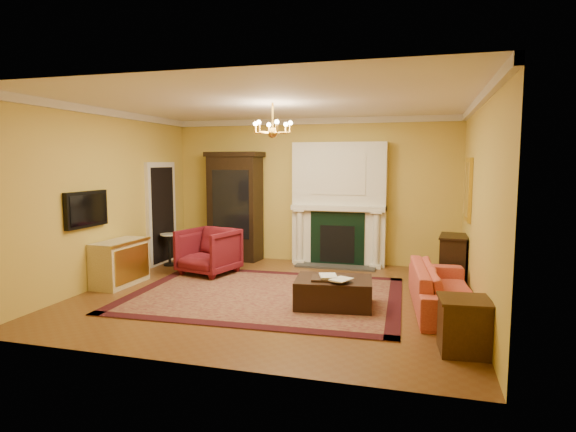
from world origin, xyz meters
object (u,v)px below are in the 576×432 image
at_px(commode, 120,263).
at_px(coral_sofa, 444,281).
at_px(china_cabinet, 235,209).
at_px(end_table, 464,327).
at_px(leather_ottoman, 334,292).
at_px(wingback_armchair, 208,249).
at_px(pedestal_table, 170,247).
at_px(console_table, 453,261).

distance_m(commode, coral_sofa, 5.31).
height_order(china_cabinet, commode, china_cabinet).
bearing_deg(end_table, coral_sofa, 95.19).
bearing_deg(leather_ottoman, wingback_armchair, 145.34).
relative_size(wingback_armchair, pedestal_table, 1.46).
xyz_separation_m(console_table, leather_ottoman, (-1.75, -1.89, -0.19)).
bearing_deg(wingback_armchair, commode, -119.98).
distance_m(china_cabinet, commode, 2.90).
bearing_deg(china_cabinet, commode, -106.81).
bearing_deg(wingback_armchair, end_table, -16.97).
distance_m(commode, end_table, 5.67).
xyz_separation_m(china_cabinet, wingback_armchair, (0.04, -1.45, -0.63)).
relative_size(coral_sofa, leather_ottoman, 1.98).
xyz_separation_m(coral_sofa, end_table, (0.14, -1.58, -0.13)).
relative_size(wingback_armchair, leather_ottoman, 0.87).
bearing_deg(commode, wingback_armchair, 46.93).
distance_m(pedestal_table, commode, 1.63).
bearing_deg(end_table, console_table, 88.92).
bearing_deg(commode, end_table, -14.07).
height_order(china_cabinet, pedestal_table, china_cabinet).
relative_size(pedestal_table, console_table, 0.80).
height_order(china_cabinet, console_table, china_cabinet).
bearing_deg(wingback_armchair, console_table, 21.24).
distance_m(china_cabinet, wingback_armchair, 1.58).
xyz_separation_m(coral_sofa, leather_ottoman, (-1.54, -0.30, -0.20)).
relative_size(end_table, console_table, 0.72).
bearing_deg(console_table, leather_ottoman, -127.38).
height_order(pedestal_table, commode, commode).
xyz_separation_m(china_cabinet, console_table, (4.42, -0.96, -0.70)).
relative_size(console_table, leather_ottoman, 0.75).
relative_size(coral_sofa, console_table, 2.64).
xyz_separation_m(commode, console_table, (5.51, 1.62, 0.02)).
distance_m(end_table, leather_ottoman, 2.12).
height_order(pedestal_table, leather_ottoman, pedestal_table).
relative_size(wingback_armchair, commode, 0.92).
xyz_separation_m(china_cabinet, leather_ottoman, (2.67, -2.85, -0.89)).
xyz_separation_m(wingback_armchair, commode, (-1.13, -1.13, -0.09)).
bearing_deg(commode, leather_ottoman, -2.19).
xyz_separation_m(end_table, leather_ottoman, (-1.69, 1.29, -0.07)).
bearing_deg(wingback_armchair, coral_sofa, 0.11).
distance_m(china_cabinet, console_table, 4.58).
distance_m(coral_sofa, console_table, 1.60).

